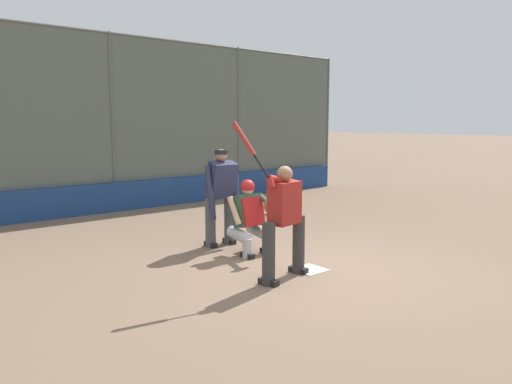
{
  "coord_description": "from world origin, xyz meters",
  "views": [
    {
      "loc": [
        5.11,
        4.83,
        2.11
      ],
      "look_at": [
        0.17,
        -1.0,
        1.05
      ],
      "focal_mm": 35.0,
      "sensor_mm": 36.0,
      "label": 1
    }
  ],
  "objects_px": {
    "catcher_behind_plate": "(251,216)",
    "fielding_glove_on_dirt": "(262,196)",
    "umpire_home": "(221,194)",
    "spare_bat_near_backstop": "(281,215)",
    "batter_at_plate": "(284,218)"
  },
  "relations": [
    {
      "from": "catcher_behind_plate",
      "to": "umpire_home",
      "type": "height_order",
      "value": "umpire_home"
    },
    {
      "from": "catcher_behind_plate",
      "to": "fielding_glove_on_dirt",
      "type": "relative_size",
      "value": 3.72
    },
    {
      "from": "batter_at_plate",
      "to": "catcher_behind_plate",
      "type": "height_order",
      "value": "batter_at_plate"
    },
    {
      "from": "batter_at_plate",
      "to": "umpire_home",
      "type": "distance_m",
      "value": 2.1
    },
    {
      "from": "spare_bat_near_backstop",
      "to": "catcher_behind_plate",
      "type": "bearing_deg",
      "value": -94.77
    },
    {
      "from": "batter_at_plate",
      "to": "spare_bat_near_backstop",
      "type": "relative_size",
      "value": 3.26
    },
    {
      "from": "umpire_home",
      "to": "fielding_glove_on_dirt",
      "type": "height_order",
      "value": "umpire_home"
    },
    {
      "from": "catcher_behind_plate",
      "to": "spare_bat_near_backstop",
      "type": "distance_m",
      "value": 3.35
    },
    {
      "from": "umpire_home",
      "to": "spare_bat_near_backstop",
      "type": "relative_size",
      "value": 2.55
    },
    {
      "from": "spare_bat_near_backstop",
      "to": "fielding_glove_on_dirt",
      "type": "height_order",
      "value": "fielding_glove_on_dirt"
    },
    {
      "from": "catcher_behind_plate",
      "to": "umpire_home",
      "type": "distance_m",
      "value": 0.8
    },
    {
      "from": "catcher_behind_plate",
      "to": "spare_bat_near_backstop",
      "type": "xyz_separation_m",
      "value": [
        -2.58,
        -2.05,
        -0.59
      ]
    },
    {
      "from": "fielding_glove_on_dirt",
      "to": "catcher_behind_plate",
      "type": "bearing_deg",
      "value": 47.21
    },
    {
      "from": "batter_at_plate",
      "to": "fielding_glove_on_dirt",
      "type": "distance_m",
      "value": 7.44
    },
    {
      "from": "spare_bat_near_backstop",
      "to": "fielding_glove_on_dirt",
      "type": "relative_size",
      "value": 2.01
    }
  ]
}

